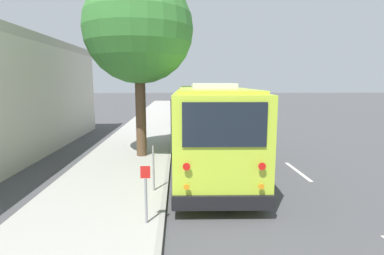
{
  "coord_description": "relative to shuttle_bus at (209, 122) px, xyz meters",
  "views": [
    {
      "loc": [
        -11.24,
        1.32,
        3.36
      ],
      "look_at": [
        2.19,
        0.71,
        1.3
      ],
      "focal_mm": 28.0,
      "sensor_mm": 36.0,
      "label": 1
    }
  ],
  "objects": [
    {
      "name": "sidewalk_slab",
      "position": [
        -0.65,
        3.48,
        -1.7
      ],
      "size": [
        80.0,
        3.57,
        0.15
      ],
      "primitive_type": "cube",
      "color": "#A3A099",
      "rests_on": "ground"
    },
    {
      "name": "curb_strip",
      "position": [
        -0.65,
        1.62,
        -1.7
      ],
      "size": [
        80.0,
        0.14,
        0.15
      ],
      "primitive_type": "cube",
      "color": "gray",
      "rests_on": "ground"
    },
    {
      "name": "shuttle_bus",
      "position": [
        0.0,
        0.0,
        0.0
      ],
      "size": [
        10.34,
        2.81,
        3.31
      ],
      "rotation": [
        0.0,
        0.0,
        -0.03
      ],
      "color": "#BCDB38",
      "rests_on": "ground"
    },
    {
      "name": "sign_post_far",
      "position": [
        -3.29,
        1.96,
        -0.94
      ],
      "size": [
        0.06,
        0.06,
        1.36
      ],
      "color": "gray",
      "rests_on": "sidewalk_slab"
    },
    {
      "name": "parked_sedan_white",
      "position": [
        38.18,
        0.31,
        -1.19
      ],
      "size": [
        4.25,
        1.83,
        1.27
      ],
      "rotation": [
        0.0,
        0.0,
        0.02
      ],
      "color": "silver",
      "rests_on": "ground"
    },
    {
      "name": "parked_sedan_maroon",
      "position": [
        32.04,
        0.42,
        -1.15
      ],
      "size": [
        4.47,
        1.88,
        1.33
      ],
      "rotation": [
        0.0,
        0.0,
        -0.02
      ],
      "color": "maroon",
      "rests_on": "ground"
    },
    {
      "name": "parked_sedan_silver",
      "position": [
        17.95,
        0.65,
        -1.18
      ],
      "size": [
        4.45,
        2.03,
        1.28
      ],
      "rotation": [
        0.0,
        0.0,
        0.07
      ],
      "color": "#A8AAAF",
      "rests_on": "ground"
    },
    {
      "name": "sign_post_near",
      "position": [
        -5.38,
        1.96,
        -0.93
      ],
      "size": [
        0.06,
        0.22,
        1.35
      ],
      "color": "gray",
      "rests_on": "sidewalk_slab"
    },
    {
      "name": "lane_stripe_mid",
      "position": [
        -1.13,
        -3.3,
        -1.77
      ],
      "size": [
        2.4,
        0.14,
        0.01
      ],
      "primitive_type": "cube",
      "color": "silver",
      "rests_on": "ground"
    },
    {
      "name": "lane_stripe_ahead",
      "position": [
        4.87,
        -3.3,
        -1.77
      ],
      "size": [
        2.4,
        0.14,
        0.01
      ],
      "primitive_type": "cube",
      "color": "silver",
      "rests_on": "ground"
    },
    {
      "name": "ground_plane",
      "position": [
        -0.65,
        -0.11,
        -1.77
      ],
      "size": [
        160.0,
        160.0,
        0.0
      ],
      "primitive_type": "plane",
      "color": "#474749"
    },
    {
      "name": "parked_sedan_black",
      "position": [
        11.44,
        0.29,
        -1.16
      ],
      "size": [
        4.54,
        1.93,
        1.31
      ],
      "rotation": [
        0.0,
        0.0,
        -0.05
      ],
      "color": "black",
      "rests_on": "ground"
    },
    {
      "name": "parked_sedan_blue",
      "position": [
        24.9,
        0.36,
        -1.17
      ],
      "size": [
        4.47,
        2.02,
        1.3
      ],
      "rotation": [
        0.0,
        0.0,
        0.09
      ],
      "color": "navy",
      "rests_on": "ground"
    },
    {
      "name": "street_tree",
      "position": [
        1.18,
        2.84,
        4.05
      ],
      "size": [
        4.53,
        4.53,
        8.33
      ],
      "color": "brown",
      "rests_on": "sidewalk_slab"
    }
  ]
}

